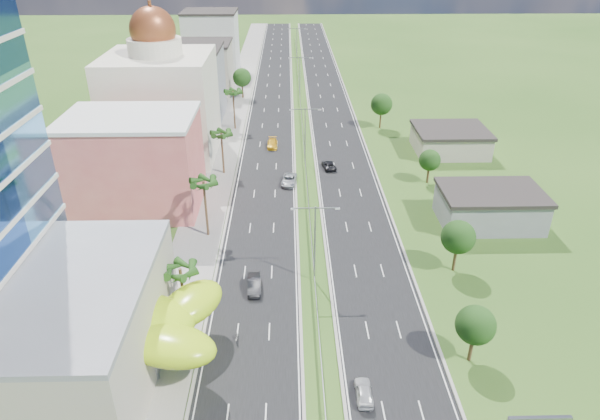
{
  "coord_description": "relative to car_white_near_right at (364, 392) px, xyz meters",
  "views": [
    {
      "loc": [
        -3.2,
        -47.84,
        41.37
      ],
      "look_at": [
        -1.74,
        16.67,
        7.0
      ],
      "focal_mm": 32.0,
      "sensor_mm": 36.0,
      "label": 1
    }
  ],
  "objects": [
    {
      "name": "midrise_grey",
      "position": [
        -30.98,
        89.92,
        7.27
      ],
      "size": [
        16.0,
        15.0,
        16.0
      ],
      "primitive_type": "cube",
      "color": "gray",
      "rests_on": "ground"
    },
    {
      "name": "midrise_beige",
      "position": [
        -30.98,
        111.92,
        5.77
      ],
      "size": [
        16.0,
        15.0,
        13.0
      ],
      "primitive_type": "cube",
      "color": "#BAAB99",
      "rests_on": "ground"
    },
    {
      "name": "car_silver_mid_left",
      "position": [
        -7.18,
        49.87,
        0.05
      ],
      "size": [
        3.13,
        5.62,
        1.49
      ],
      "primitive_type": "imported",
      "rotation": [
        0.0,
        0.0,
        -0.13
      ],
      "color": "#9EA2A5",
      "rests_on": "road_left"
    },
    {
      "name": "streetlight_median_d",
      "position": [
        -3.98,
        104.92,
        6.02
      ],
      "size": [
        6.04,
        0.25,
        11.0
      ],
      "color": "gray",
      "rests_on": "ground"
    },
    {
      "name": "leafy_tree_lfar",
      "position": [
        -19.48,
        104.92,
        4.85
      ],
      "size": [
        4.9,
        4.9,
        8.05
      ],
      "color": "#47301C",
      "rests_on": "ground"
    },
    {
      "name": "median_guardrail",
      "position": [
        -3.98,
        81.91,
        -0.11
      ],
      "size": [
        0.1,
        216.06,
        0.76
      ],
      "color": "gray",
      "rests_on": "ground"
    },
    {
      "name": "motorcycle",
      "position": [
        -13.22,
        8.46,
        -0.07
      ],
      "size": [
        0.79,
        2.0,
        1.25
      ],
      "primitive_type": "imported",
      "rotation": [
        0.0,
        0.0,
        0.1
      ],
      "color": "black",
      "rests_on": "road_left"
    },
    {
      "name": "car_yellow_far_left",
      "position": [
        -10.62,
        68.25,
        0.05
      ],
      "size": [
        2.1,
        5.14,
        1.49
      ],
      "primitive_type": "imported",
      "rotation": [
        0.0,
        0.0,
        -0.0
      ],
      "color": "gold",
      "rests_on": "road_left"
    },
    {
      "name": "pink_shophouse",
      "position": [
        -31.98,
        41.92,
        6.77
      ],
      "size": [
        20.0,
        15.0,
        15.0
      ],
      "primitive_type": "cube",
      "color": "#D35756",
      "rests_on": "ground"
    },
    {
      "name": "car_white_near_right",
      "position": [
        0.0,
        0.0,
        0.0
      ],
      "size": [
        1.66,
        4.06,
        1.38
      ],
      "primitive_type": "imported",
      "rotation": [
        0.0,
        0.0,
        3.13
      ],
      "color": "silver",
      "rests_on": "road_right"
    },
    {
      "name": "streetlight_median_c",
      "position": [
        -3.98,
        59.92,
        6.02
      ],
      "size": [
        6.04,
        0.25,
        11.0
      ],
      "color": "gray",
      "rests_on": "ground"
    },
    {
      "name": "mall_podium",
      "position": [
        -35.98,
        3.92,
        4.77
      ],
      "size": [
        30.0,
        24.0,
        11.0
      ],
      "primitive_type": "cube",
      "color": "#BAAB99",
      "rests_on": "ground"
    },
    {
      "name": "shed_far",
      "position": [
        26.02,
        64.92,
        1.47
      ],
      "size": [
        14.0,
        12.0,
        4.4
      ],
      "primitive_type": "cube",
      "color": "#BAAB99",
      "rests_on": "ground"
    },
    {
      "name": "sidewalk_left",
      "position": [
        -20.98,
        99.92,
        -0.67
      ],
      "size": [
        7.0,
        260.0,
        0.12
      ],
      "primitive_type": "cube",
      "color": "gray",
      "rests_on": "ground"
    },
    {
      "name": "palm_tree_d",
      "position": [
        -19.48,
        54.92,
        6.81
      ],
      "size": [
        3.6,
        3.6,
        8.6
      ],
      "color": "#47301C",
      "rests_on": "ground"
    },
    {
      "name": "road_left",
      "position": [
        -11.48,
        99.92,
        -0.71
      ],
      "size": [
        11.0,
        260.0,
        0.04
      ],
      "primitive_type": "cube",
      "color": "black",
      "rests_on": "ground"
    },
    {
      "name": "palm_tree_e",
      "position": [
        -19.48,
        79.92,
        7.58
      ],
      "size": [
        3.6,
        3.6,
        9.4
      ],
      "color": "#47301C",
      "rests_on": "ground"
    },
    {
      "name": "streetlight_median_e",
      "position": [
        -3.98,
        149.92,
        6.02
      ],
      "size": [
        6.04,
        0.25,
        11.0
      ],
      "color": "gray",
      "rests_on": "ground"
    },
    {
      "name": "leafy_tree_ra",
      "position": [
        12.02,
        4.92,
        4.05
      ],
      "size": [
        4.2,
        4.2,
        6.9
      ],
      "color": "#47301C",
      "rests_on": "ground"
    },
    {
      "name": "streetlight_median_b",
      "position": [
        -3.98,
        19.92,
        6.02
      ],
      "size": [
        6.04,
        0.25,
        11.0
      ],
      "color": "gray",
      "rests_on": "ground"
    },
    {
      "name": "lime_canopy",
      "position": [
        -23.97,
        5.92,
        4.26
      ],
      "size": [
        18.0,
        15.0,
        7.4
      ],
      "color": "#B0DE15",
      "rests_on": "ground"
    },
    {
      "name": "road_right",
      "position": [
        3.52,
        99.92,
        -0.71
      ],
      "size": [
        11.0,
        260.0,
        0.04
      ],
      "primitive_type": "cube",
      "color": "black",
      "rests_on": "ground"
    },
    {
      "name": "domed_building",
      "position": [
        -31.98,
        64.92,
        10.62
      ],
      "size": [
        20.0,
        20.0,
        28.7
      ],
      "color": "beige",
      "rests_on": "ground"
    },
    {
      "name": "car_dark_left",
      "position": [
        -11.8,
        18.02,
        0.1
      ],
      "size": [
        1.98,
        4.91,
        1.59
      ],
      "primitive_type": "imported",
      "rotation": [
        0.0,
        0.0,
        0.06
      ],
      "color": "black",
      "rests_on": "road_left"
    },
    {
      "name": "midrise_white",
      "position": [
        -30.98,
        134.92,
        8.27
      ],
      "size": [
        16.0,
        15.0,
        18.0
      ],
      "primitive_type": "cube",
      "color": "silver",
      "rests_on": "ground"
    },
    {
      "name": "leafy_tree_rc",
      "position": [
        18.02,
        49.92,
        3.64
      ],
      "size": [
        3.85,
        3.85,
        6.33
      ],
      "color": "#47301C",
      "rests_on": "ground"
    },
    {
      "name": "palm_tree_b",
      "position": [
        -19.48,
        11.92,
        6.33
      ],
      "size": [
        3.6,
        3.6,
        8.1
      ],
      "color": "#47301C",
      "rests_on": "ground"
    },
    {
      "name": "leafy_tree_rd",
      "position": [
        14.02,
        79.92,
        4.85
      ],
      "size": [
        4.9,
        4.9,
        8.05
      ],
      "color": "#47301C",
      "rests_on": "ground"
    },
    {
      "name": "shed_near",
      "position": [
        24.02,
        34.92,
        1.77
      ],
      "size": [
        15.0,
        10.0,
        5.0
      ],
      "primitive_type": "cube",
      "color": "gray",
      "rests_on": "ground"
    },
    {
      "name": "ground",
      "position": [
        -3.98,
        9.92,
        -0.73
      ],
      "size": [
        500.0,
        500.0,
        0.0
      ],
      "primitive_type": "plane",
      "color": "#2D5119",
      "rests_on": "ground"
    },
    {
      "name": "car_dark_far_right",
      "position": [
        0.52,
        56.73,
        -0.04
      ],
      "size": [
        2.88,
        4.95,
        1.3
      ],
      "primitive_type": "imported",
      "rotation": [
        0.0,
        0.0,
        3.31
      ],
      "color": "black",
      "rests_on": "road_right"
    },
    {
      "name": "palm_tree_c",
      "position": [
        -19.48,
        31.92,
        7.77
      ],
      "size": [
        3.6,
        3.6,
        9.6
      ],
      "color": "#47301C",
      "rests_on": "ground"
    },
    {
      "name": "leafy_tree_rb",
      "position": [
        15.02,
        21.92,
        4.45
      ],
      "size": [
        4.55,
        4.55,
        7.47
      ],
      "color": "#47301C",
      "rests_on": "ground"
    }
  ]
}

